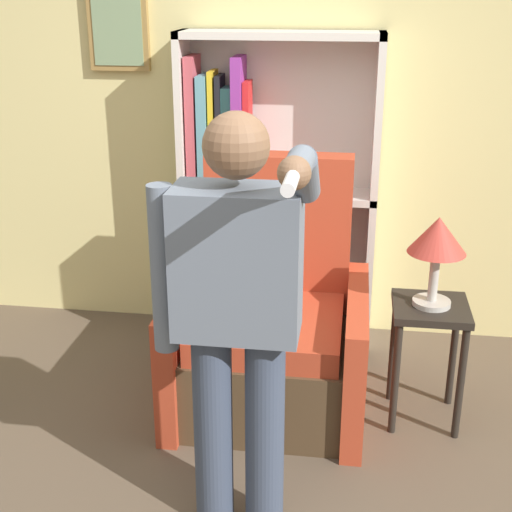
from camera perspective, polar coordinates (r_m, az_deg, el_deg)
The scene contains 6 objects.
wall_back at distance 4.16m, azimuth 2.65°, elevation 12.41°, with size 8.00×0.11×2.80m.
bookcase at distance 4.14m, azimuth -0.22°, elevation 4.94°, with size 1.12×0.28×1.79m.
armchair at distance 3.62m, azimuth 1.23°, elevation -6.18°, with size 0.95×0.88×1.23m.
person_standing at distance 2.53m, azimuth -1.56°, elevation -4.18°, with size 0.59×0.78×1.64m.
side_table at distance 3.50m, azimuth 13.64°, elevation -5.91°, with size 0.35×0.35×0.61m.
table_lamp at distance 3.33m, azimuth 14.31°, elevation 1.20°, with size 0.27×0.27×0.43m.
Camera 1 is at (0.39, -2.06, 2.02)m, focal length 50.00 mm.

